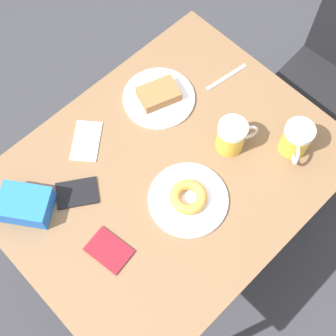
{
  "coord_description": "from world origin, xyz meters",
  "views": [
    {
      "loc": [
        0.44,
        -0.43,
        2.1
      ],
      "look_at": [
        0.0,
        0.0,
        0.79
      ],
      "focal_mm": 50.0,
      "sensor_mm": 36.0,
      "label": 1
    }
  ],
  "objects": [
    {
      "name": "plate_with_donut",
      "position": [
        0.11,
        -0.03,
        0.78
      ],
      "size": [
        0.25,
        0.25,
        0.04
      ],
      "color": "silver",
      "rests_on": "table"
    },
    {
      "name": "fork",
      "position": [
        -0.11,
        0.4,
        0.77
      ],
      "size": [
        0.04,
        0.17,
        0.0
      ],
      "rotation": [
        0.0,
        0.0,
        3.0
      ],
      "color": "silver",
      "rests_on": "table"
    },
    {
      "name": "beer_mug_center",
      "position": [
        0.22,
        0.34,
        0.83
      ],
      "size": [
        0.1,
        0.12,
        0.11
      ],
      "color": "gold",
      "rests_on": "table"
    },
    {
      "name": "ground_plane",
      "position": [
        0.0,
        0.0,
        0.0
      ],
      "size": [
        8.0,
        8.0,
        0.0
      ],
      "primitive_type": "plane",
      "color": "#333338"
    },
    {
      "name": "blue_pouch",
      "position": [
        -0.2,
        -0.39,
        0.8
      ],
      "size": [
        0.19,
        0.18,
        0.07
      ],
      "rotation": [
        0.0,
        0.0,
        0.63
      ],
      "color": "blue",
      "rests_on": "table"
    },
    {
      "name": "passport_near_edge",
      "position": [
        0.06,
        -0.3,
        0.77
      ],
      "size": [
        0.14,
        0.11,
        0.01
      ],
      "rotation": [
        0.0,
        0.0,
        1.72
      ],
      "color": "maroon",
      "rests_on": "table"
    },
    {
      "name": "passport_far_edge",
      "position": [
        -0.14,
        -0.25,
        0.77
      ],
      "size": [
        0.14,
        0.15,
        0.01
      ],
      "rotation": [
        0.0,
        0.0,
        5.7
      ],
      "color": "black",
      "rests_on": "table"
    },
    {
      "name": "napkin_folded",
      "position": [
        -0.26,
        -0.12,
        0.77
      ],
      "size": [
        0.16,
        0.16,
        0.0
      ],
      "rotation": [
        0.0,
        0.0,
        5.42
      ],
      "color": "white",
      "rests_on": "table"
    },
    {
      "name": "plate_with_cake",
      "position": [
        -0.21,
        0.17,
        0.79
      ],
      "size": [
        0.24,
        0.24,
        0.05
      ],
      "color": "silver",
      "rests_on": "table"
    },
    {
      "name": "beer_mug_left",
      "position": [
        0.07,
        0.21,
        0.83
      ],
      "size": [
        0.1,
        0.12,
        0.11
      ],
      "color": "gold",
      "rests_on": "table"
    },
    {
      "name": "table",
      "position": [
        0.0,
        0.0,
        0.71
      ],
      "size": [
        0.82,
        1.05,
        0.77
      ],
      "color": "brown",
      "rests_on": "ground_plane"
    }
  ]
}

